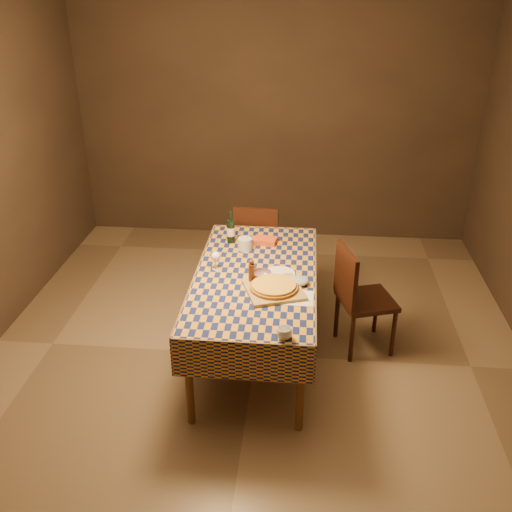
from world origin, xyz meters
name	(u,v)px	position (x,y,z in m)	size (l,w,h in m)	color
room	(255,204)	(0.00, 0.00, 1.35)	(5.00, 5.10, 2.70)	brown
dining_table	(255,282)	(0.00, 0.00, 0.69)	(0.94, 1.84, 0.77)	brown
cutting_board	(274,290)	(0.16, -0.25, 0.78)	(0.40, 0.40, 0.02)	olive
pizza	(274,286)	(0.16, -0.25, 0.81)	(0.44, 0.44, 0.04)	brown
pepper_mill	(252,273)	(-0.01, -0.16, 0.86)	(0.05, 0.05, 0.20)	#502512
bowl	(262,275)	(0.05, -0.06, 0.79)	(0.15, 0.15, 0.05)	#644754
wine_glass	(215,257)	(-0.32, 0.05, 0.87)	(0.08, 0.08, 0.15)	white
wine_bottle	(231,231)	(-0.26, 0.56, 0.88)	(0.09, 0.09, 0.29)	black
deli_tub	(245,244)	(-0.13, 0.43, 0.82)	(0.12, 0.12, 0.10)	silver
takeout_container	(265,241)	(0.03, 0.56, 0.79)	(0.19, 0.13, 0.05)	#C9461A
white_plate	(279,274)	(0.19, 0.00, 0.78)	(0.24, 0.24, 0.01)	white
tumbler	(284,333)	(0.26, -0.85, 0.81)	(0.10, 0.10, 0.08)	white
flour_patch	(294,298)	(0.31, -0.34, 0.77)	(0.29, 0.22, 0.00)	silver
flour_bag	(296,281)	(0.32, -0.14, 0.80)	(0.19, 0.14, 0.06)	#93A4BC
chair_far	(258,243)	(-0.08, 1.08, 0.52)	(0.46, 0.46, 0.93)	black
chair_right	(358,294)	(0.82, 0.19, 0.52)	(0.53, 0.53, 0.93)	black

